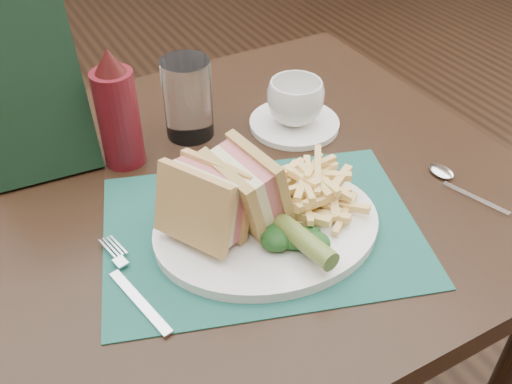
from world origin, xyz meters
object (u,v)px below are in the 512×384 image
placemat (261,229)px  drinking_glass (188,99)px  sandwich_half_b (234,193)px  saucer (294,123)px  table_main (224,344)px  sandwich_half_a (193,212)px  coffee_cup (295,102)px  ketchup_bottle (117,108)px  plate (267,227)px  check_presenter (28,94)px

placemat → drinking_glass: 0.27m
sandwich_half_b → saucer: size_ratio=0.70×
table_main → placemat: (0.01, -0.11, 0.38)m
drinking_glass → sandwich_half_a: bearing=-112.1°
placemat → coffee_cup: (0.17, 0.20, 0.05)m
placemat → ketchup_bottle: (-0.11, 0.24, 0.09)m
plate → sandwich_half_a: bearing=-175.2°
saucer → coffee_cup: (0.00, 0.00, 0.04)m
coffee_cup → drinking_glass: size_ratio=0.71×
plate → table_main: bearing=109.4°
sandwich_half_a → check_presenter: bearing=84.8°
saucer → drinking_glass: bearing=158.6°
plate → drinking_glass: drinking_glass is taller
drinking_glass → check_presenter: bearing=174.0°
drinking_glass → ketchup_bottle: ketchup_bottle is taller
table_main → ketchup_bottle: size_ratio=4.84×
sandwich_half_b → coffee_cup: size_ratio=1.14×
check_presenter → saucer: bearing=-8.7°
sandwich_half_a → saucer: size_ratio=0.69×
table_main → sandwich_half_a: sandwich_half_a is taller
plate → sandwich_half_b: sandwich_half_b is taller
coffee_cup → table_main: bearing=-155.7°
sandwich_half_a → sandwich_half_b: sandwich_half_b is taller
saucer → coffee_cup: 0.04m
drinking_glass → table_main: bearing=-100.1°
saucer → ketchup_bottle: (-0.28, 0.04, 0.09)m
plate → saucer: 0.26m
ketchup_bottle → check_presenter: size_ratio=0.74×
sandwich_half_b → ketchup_bottle: 0.24m
sandwich_half_a → drinking_glass: bearing=39.2°
drinking_glass → check_presenter: check_presenter is taller
coffee_cup → saucer: bearing=0.0°
table_main → drinking_glass: 0.46m
plate → saucer: bearing=60.6°
table_main → plate: 0.40m
drinking_glass → ketchup_bottle: bearing=-169.6°
table_main → sandwich_half_b: 0.46m
table_main → sandwich_half_a: (-0.08, -0.11, 0.44)m
placemat → saucer: size_ratio=2.75×
drinking_glass → saucer: bearing=-21.4°
sandwich_half_a → sandwich_half_b: size_ratio=0.99×
plate → ketchup_bottle: ketchup_bottle is taller
sandwich_half_a → saucer: sandwich_half_a is taller
sandwich_half_a → check_presenter: 0.31m
placemat → coffee_cup: size_ratio=4.46×
plate → ketchup_bottle: 0.28m
table_main → saucer: (0.19, 0.08, 0.38)m
sandwich_half_a → check_presenter: check_presenter is taller
sandwich_half_b → coffee_cup: sandwich_half_b is taller
table_main → plate: plate is taller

